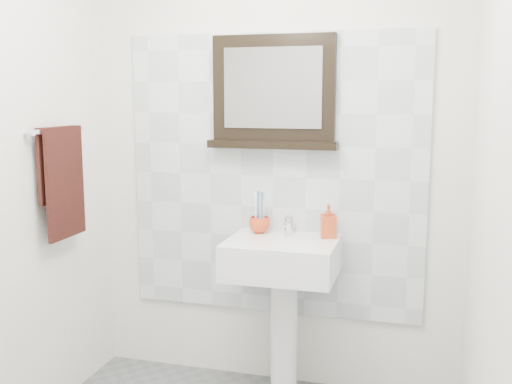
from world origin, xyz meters
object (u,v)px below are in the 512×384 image
framed_mirror (273,95)px  hand_towel (62,174)px  pedestal_sink (282,275)px  toothbrush_cup (259,225)px  soap_dispenser (328,221)px

framed_mirror → hand_towel: framed_mirror is taller
pedestal_sink → hand_towel: size_ratio=1.75×
toothbrush_cup → framed_mirror: 0.68m
pedestal_sink → toothbrush_cup: 0.29m
soap_dispenser → hand_towel: size_ratio=0.31×
toothbrush_cup → framed_mirror: size_ratio=0.16×
hand_towel → pedestal_sink: bearing=16.7°
soap_dispenser → framed_mirror: (-0.31, 0.08, 0.63)m
pedestal_sink → soap_dispenser: soap_dispenser is taller
toothbrush_cup → hand_towel: bearing=-154.5°
hand_towel → framed_mirror: bearing=27.8°
soap_dispenser → hand_towel: 1.35m
soap_dispenser → framed_mirror: framed_mirror is taller
soap_dispenser → toothbrush_cup: bearing=163.5°
framed_mirror → pedestal_sink: bearing=-62.2°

